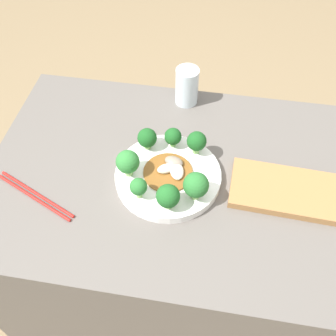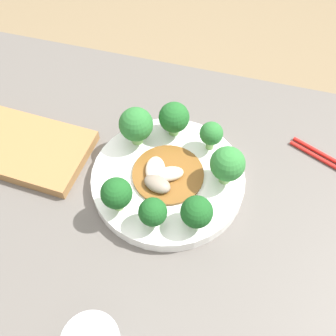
# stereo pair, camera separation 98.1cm
# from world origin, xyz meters

# --- Properties ---
(ground_plane) EXTENTS (8.00, 8.00, 0.00)m
(ground_plane) POSITION_xyz_m (0.00, 0.00, 0.00)
(ground_plane) COLOR #7F6B4C
(table) EXTENTS (0.99, 0.65, 0.72)m
(table) POSITION_xyz_m (0.00, 0.00, 0.36)
(table) COLOR #5B5651
(table) RESTS_ON ground_plane
(plate) EXTENTS (0.26, 0.26, 0.02)m
(plate) POSITION_xyz_m (-0.04, -0.02, 0.73)
(plate) COLOR white
(plate) RESTS_ON table
(broccoli_southwest) EXTENTS (0.04, 0.04, 0.06)m
(broccoli_southwest) POSITION_xyz_m (-0.09, -0.10, 0.78)
(broccoli_southwest) COLOR #7AAD5B
(broccoli_southwest) RESTS_ON plate
(broccoli_south) EXTENTS (0.05, 0.05, 0.07)m
(broccoli_south) POSITION_xyz_m (-0.02, -0.11, 0.78)
(broccoli_south) COLOR #70A356
(broccoli_south) RESTS_ON plate
(broccoli_southeast) EXTENTS (0.06, 0.06, 0.07)m
(broccoli_southeast) POSITION_xyz_m (0.04, -0.08, 0.78)
(broccoli_southeast) COLOR #7AAD5B
(broccoli_southeast) RESTS_ON plate
(broccoli_west) EXTENTS (0.06, 0.06, 0.07)m
(broccoli_west) POSITION_xyz_m (-0.13, -0.04, 0.78)
(broccoli_west) COLOR #89B76B
(broccoli_west) RESTS_ON plate
(broccoli_northeast) EXTENTS (0.05, 0.05, 0.06)m
(broccoli_northeast) POSITION_xyz_m (0.02, 0.06, 0.78)
(broccoli_northeast) COLOR #7AAD5B
(broccoli_northeast) RESTS_ON plate
(broccoli_northwest) EXTENTS (0.05, 0.05, 0.06)m
(broccoli_northwest) POSITION_xyz_m (-0.10, 0.06, 0.77)
(broccoli_northwest) COLOR #7AAD5B
(broccoli_northwest) RESTS_ON plate
(broccoli_north) EXTENTS (0.04, 0.04, 0.05)m
(broccoli_north) POSITION_xyz_m (-0.04, 0.07, 0.77)
(broccoli_north) COLOR #70A356
(broccoli_north) RESTS_ON plate
(stirfry_center) EXTENTS (0.12, 0.12, 0.02)m
(stirfry_center) POSITION_xyz_m (-0.03, -0.01, 0.75)
(stirfry_center) COLOR brown
(stirfry_center) RESTS_ON plate
(cutting_board) EXTENTS (0.27, 0.15, 0.02)m
(cutting_board) POSITION_xyz_m (0.25, -0.02, 0.73)
(cutting_board) COLOR olive
(cutting_board) RESTS_ON table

